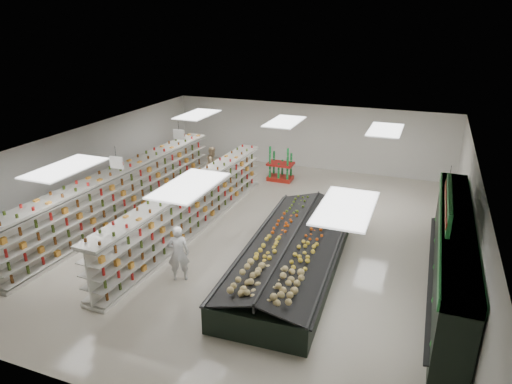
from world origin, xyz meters
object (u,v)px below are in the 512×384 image
at_px(shopper_main, 178,253).
at_px(produce_island, 293,252).
at_px(gondola_center, 192,209).
at_px(shopper_background, 213,163).
at_px(gondola_left, 123,195).
at_px(soda_endcap, 281,165).

bearing_deg(shopper_main, produce_island, -174.26).
xyz_separation_m(gondola_center, produce_island, (4.11, -1.21, -0.32)).
xyz_separation_m(produce_island, shopper_background, (-5.84, 6.42, 0.26)).
height_order(gondola_center, shopper_main, gondola_center).
height_order(gondola_center, produce_island, gondola_center).
bearing_deg(shopper_main, gondola_left, -63.79).
bearing_deg(gondola_left, soda_endcap, 57.17).
xyz_separation_m(soda_endcap, shopper_background, (-3.01, -0.96, 0.04)).
xyz_separation_m(soda_endcap, shopper_main, (-0.06, -9.23, 0.13)).
bearing_deg(gondola_center, shopper_main, -66.59).
relative_size(produce_island, soda_endcap, 5.09).
height_order(gondola_left, soda_endcap, gondola_left).
bearing_deg(shopper_main, soda_endcap, -117.17).
distance_m(soda_endcap, shopper_background, 3.16).
height_order(produce_island, shopper_background, shopper_background).
xyz_separation_m(produce_island, shopper_main, (-2.89, -1.84, 0.34)).
distance_m(gondola_left, produce_island, 7.21).
bearing_deg(shopper_background, soda_endcap, -66.58).
relative_size(produce_island, shopper_background, 4.95).
relative_size(gondola_left, produce_island, 1.48).
relative_size(produce_island, shopper_main, 4.47).
distance_m(gondola_left, shopper_main, 5.25).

